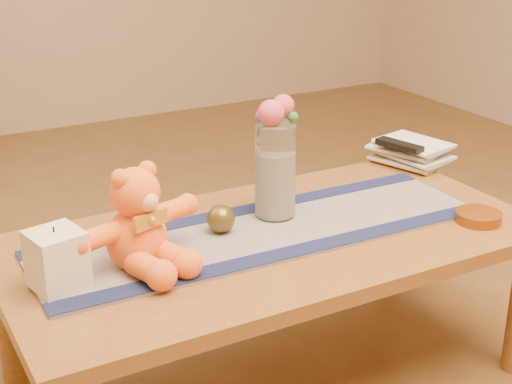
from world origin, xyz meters
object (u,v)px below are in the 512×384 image
teddy_bear (135,218)px  tv_remote (399,145)px  amber_dish (478,217)px  bronze_ball (221,219)px  pillar_candle (57,260)px  book_bottom (395,166)px  glass_vase (275,171)px

teddy_bear → tv_remote: (0.97, 0.23, -0.04)m
amber_dish → tv_remote: bearing=80.7°
bronze_ball → amber_dish: 0.70m
pillar_candle → bronze_ball: bearing=11.0°
pillar_candle → book_bottom: bearing=12.8°
bronze_ball → book_bottom: bearing=13.9°
glass_vase → amber_dish: size_ratio=2.08×
teddy_bear → book_bottom: (0.97, 0.24, -0.11)m
teddy_bear → book_bottom: 1.00m
bronze_ball → glass_vase: bearing=8.8°
teddy_bear → tv_remote: 1.00m
glass_vase → tv_remote: size_ratio=1.62×
bronze_ball → book_bottom: size_ratio=0.33×
glass_vase → amber_dish: glass_vase is taller
teddy_bear → tv_remote: teddy_bear is taller
bronze_ball → teddy_bear: bearing=-165.9°
teddy_bear → amber_dish: size_ratio=2.77×
glass_vase → book_bottom: glass_vase is taller
tv_remote → teddy_bear: bearing=178.4°
pillar_candle → bronze_ball: 0.46m
bronze_ball → amber_dish: size_ratio=0.60×
pillar_candle → bronze_ball: (0.45, 0.09, -0.03)m
teddy_bear → pillar_candle: 0.20m
pillar_candle → tv_remote: pillar_candle is taller
glass_vase → bronze_ball: glass_vase is taller
bronze_ball → amber_dish: bearing=-22.0°
glass_vase → bronze_ball: bearing=-171.2°
tv_remote → pillar_candle: bearing=177.3°
teddy_bear → amber_dish: teddy_bear is taller
teddy_bear → bronze_ball: 0.27m
amber_dish → glass_vase: bearing=148.4°
teddy_bear → glass_vase: size_ratio=1.33×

